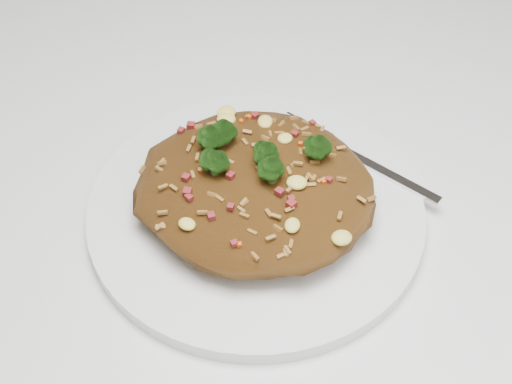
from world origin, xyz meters
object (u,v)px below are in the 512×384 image
Objects in this scene: fork at (364,161)px; fried_rice at (256,180)px; dining_table at (182,232)px; plate at (256,210)px.

fried_rice is at bearing -114.24° from fork.
fried_rice is 1.27× the size of fork.
plate reaches higher than dining_table.
plate is 0.10m from fork.
fork is (0.08, 0.06, -0.03)m from fried_rice.
fried_rice is (0.08, -0.04, 0.13)m from dining_table.
fork is at bearing 38.05° from plate.
fork reaches higher than plate.
plate is (0.08, -0.04, 0.10)m from dining_table.
fried_rice is at bearing 121.35° from plate.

